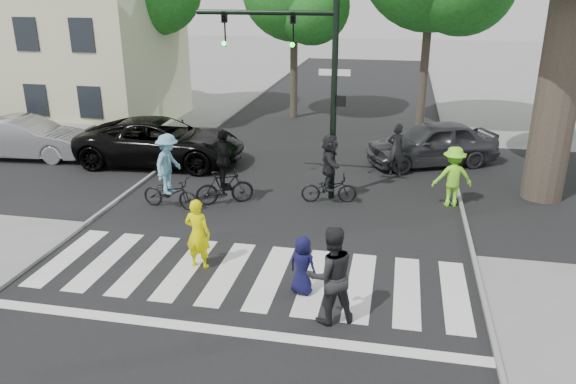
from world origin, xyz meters
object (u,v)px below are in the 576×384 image
at_px(pedestrian_child, 303,266).
at_px(car_silver, 26,138).
at_px(car_grey, 432,143).
at_px(pedestrian_adult, 331,275).
at_px(car_suv, 161,142).
at_px(cyclist_mid, 224,174).
at_px(traffic_signal, 305,68).
at_px(cyclist_left, 169,177).
at_px(pedestrian_woman, 198,234).
at_px(cyclist_right, 329,173).

bearing_deg(pedestrian_child, car_silver, -11.56).
bearing_deg(car_grey, pedestrian_adult, -36.19).
bearing_deg(car_suv, cyclist_mid, -137.88).
bearing_deg(traffic_signal, cyclist_mid, -152.75).
bearing_deg(cyclist_left, pedestrian_child, -40.91).
height_order(traffic_signal, cyclist_left, traffic_signal).
relative_size(pedestrian_woman, cyclist_mid, 0.74).
bearing_deg(car_silver, car_suv, -91.29).
distance_m(cyclist_right, car_grey, 5.44).
bearing_deg(cyclist_mid, car_grey, 40.36).
bearing_deg(cyclist_right, pedestrian_adult, -82.32).
xyz_separation_m(traffic_signal, cyclist_right, (0.82, -0.37, -2.97)).
height_order(pedestrian_child, pedestrian_adult, pedestrian_adult).
distance_m(car_suv, car_grey, 9.73).
relative_size(cyclist_right, car_silver, 0.45).
relative_size(traffic_signal, cyclist_mid, 2.67).
xyz_separation_m(pedestrian_adult, cyclist_mid, (-3.85, 5.51, -0.06)).
relative_size(cyclist_right, car_suv, 0.35).
relative_size(pedestrian_woman, cyclist_left, 0.76).
relative_size(pedestrian_woman, car_grey, 0.36).
height_order(traffic_signal, pedestrian_woman, traffic_signal).
height_order(cyclist_right, car_silver, cyclist_right).
relative_size(pedestrian_adult, car_suv, 0.33).
relative_size(cyclist_mid, car_suv, 0.38).
relative_size(cyclist_mid, car_silver, 0.48).
xyz_separation_m(pedestrian_adult, car_silver, (-12.51, 8.57, -0.22)).
bearing_deg(pedestrian_child, cyclist_mid, -34.21).
height_order(pedestrian_woman, pedestrian_child, pedestrian_woman).
bearing_deg(car_suv, car_grey, -82.43).
distance_m(car_silver, car_grey, 14.94).
bearing_deg(cyclist_mid, cyclist_left, -157.20).
bearing_deg(pedestrian_child, cyclist_right, -67.07).
bearing_deg(pedestrian_adult, cyclist_right, -107.03).
height_order(pedestrian_woman, cyclist_mid, cyclist_mid).
height_order(traffic_signal, car_suv, traffic_signal).
bearing_deg(cyclist_right, cyclist_mid, -165.86).
height_order(pedestrian_woman, car_suv, pedestrian_woman).
relative_size(traffic_signal, car_suv, 1.01).
relative_size(pedestrian_woman, cyclist_right, 0.80).
bearing_deg(pedestrian_adult, traffic_signal, -100.62).
relative_size(traffic_signal, pedestrian_woman, 3.58).
xyz_separation_m(traffic_signal, cyclist_mid, (-2.18, -1.12, -2.98)).
xyz_separation_m(pedestrian_adult, car_grey, (2.28, 10.72, -0.19)).
bearing_deg(car_silver, cyclist_mid, -114.40).
height_order(pedestrian_adult, cyclist_right, cyclist_right).
height_order(pedestrian_child, car_suv, car_suv).
relative_size(cyclist_mid, cyclist_right, 1.08).
bearing_deg(pedestrian_child, cyclist_left, -19.53).
relative_size(car_suv, car_grey, 1.27).
bearing_deg(traffic_signal, car_suv, 158.01).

